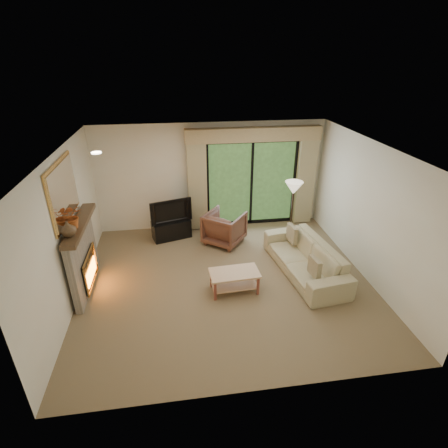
{
  "coord_description": "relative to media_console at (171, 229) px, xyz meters",
  "views": [
    {
      "loc": [
        -0.85,
        -5.57,
        4.05
      ],
      "look_at": [
        0.0,
        0.3,
        1.1
      ],
      "focal_mm": 28.0,
      "sensor_mm": 36.0,
      "label": 1
    }
  ],
  "objects": [
    {
      "name": "wall_back",
      "position": [
        1.03,
        0.55,
        1.08
      ],
      "size": [
        5.0,
        0.0,
        5.0
      ],
      "primitive_type": "plane",
      "rotation": [
        1.57,
        0.0,
        0.0
      ],
      "color": "white",
      "rests_on": "ground"
    },
    {
      "name": "curtain_right",
      "position": [
        3.38,
        0.39,
        0.98
      ],
      "size": [
        0.45,
        0.18,
        2.35
      ],
      "primitive_type": "cube",
      "color": "tan",
      "rests_on": "floor"
    },
    {
      "name": "cornice",
      "position": [
        2.03,
        0.41,
        2.1
      ],
      "size": [
        3.2,
        0.24,
        0.32
      ],
      "primitive_type": "cube",
      "color": "tan",
      "rests_on": "wall_back"
    },
    {
      "name": "fireplace",
      "position": [
        -1.6,
        -1.75,
        0.46
      ],
      "size": [
        0.24,
        1.7,
        1.37
      ],
      "primitive_type": null,
      "color": "gray",
      "rests_on": "floor"
    },
    {
      "name": "tv",
      "position": [
        0.0,
        0.0,
        0.5
      ],
      "size": [
        0.97,
        0.4,
        0.56
      ],
      "primitive_type": "imported",
      "rotation": [
        0.0,
        0.0,
        0.28
      ],
      "color": "black",
      "rests_on": "media_console"
    },
    {
      "name": "wall_left",
      "position": [
        -1.72,
        -1.95,
        1.08
      ],
      "size": [
        0.0,
        5.0,
        5.0
      ],
      "primitive_type": "plane",
      "rotation": [
        1.57,
        0.0,
        1.57
      ],
      "color": "white",
      "rests_on": "ground"
    },
    {
      "name": "floor_lamp",
      "position": [
        2.74,
        -0.59,
        0.52
      ],
      "size": [
        0.48,
        0.48,
        1.49
      ],
      "primitive_type": null,
      "rotation": [
        0.0,
        0.0,
        -0.24
      ],
      "color": "beige",
      "rests_on": "floor"
    },
    {
      "name": "sliding_door",
      "position": [
        2.03,
        0.5,
        0.88
      ],
      "size": [
        2.26,
        0.1,
        2.16
      ],
      "primitive_type": null,
      "color": "black",
      "rests_on": "floor"
    },
    {
      "name": "ceiling",
      "position": [
        1.03,
        -1.95,
        2.38
      ],
      "size": [
        5.5,
        5.5,
        0.0
      ],
      "primitive_type": "plane",
      "rotation": [
        3.14,
        0.0,
        0.0
      ],
      "color": "silver",
      "rests_on": "ground"
    },
    {
      "name": "media_console",
      "position": [
        0.0,
        0.0,
        0.0
      ],
      "size": [
        0.96,
        0.63,
        0.44
      ],
      "primitive_type": "cube",
      "rotation": [
        0.0,
        0.0,
        0.28
      ],
      "color": "black",
      "rests_on": "floor"
    },
    {
      "name": "curtain_left",
      "position": [
        0.68,
        0.39,
        0.98
      ],
      "size": [
        0.45,
        0.18,
        2.35
      ],
      "primitive_type": "cube",
      "color": "tan",
      "rests_on": "floor"
    },
    {
      "name": "wall_front",
      "position": [
        1.03,
        -4.45,
        1.08
      ],
      "size": [
        5.0,
        0.0,
        5.0
      ],
      "primitive_type": "plane",
      "rotation": [
        -1.57,
        0.0,
        0.0
      ],
      "color": "white",
      "rests_on": "ground"
    },
    {
      "name": "mirror",
      "position": [
        -1.68,
        -1.75,
        1.73
      ],
      "size": [
        0.07,
        1.45,
        1.02
      ],
      "primitive_type": null,
      "color": "tan",
      "rests_on": "wall_left"
    },
    {
      "name": "wall_right",
      "position": [
        3.78,
        -1.95,
        1.08
      ],
      "size": [
        0.0,
        5.0,
        5.0
      ],
      "primitive_type": "plane",
      "rotation": [
        1.57,
        0.0,
        -1.57
      ],
      "color": "white",
      "rests_on": "ground"
    },
    {
      "name": "sofa",
      "position": [
        2.64,
        -1.86,
        0.11
      ],
      "size": [
        1.16,
        2.34,
        0.65
      ],
      "primitive_type": "imported",
      "rotation": [
        0.0,
        0.0,
        -1.44
      ],
      "color": "tan",
      "rests_on": "floor"
    },
    {
      "name": "armchair",
      "position": [
        1.22,
        -0.41,
        0.16
      ],
      "size": [
        1.14,
        1.15,
        0.76
      ],
      "primitive_type": "imported",
      "rotation": [
        0.0,
        0.0,
        2.49
      ],
      "color": "brown",
      "rests_on": "floor"
    },
    {
      "name": "pillow_near",
      "position": [
        2.56,
        -2.51,
        0.32
      ],
      "size": [
        0.13,
        0.35,
        0.34
      ],
      "primitive_type": "cube",
      "rotation": [
        0.0,
        0.0,
        0.13
      ],
      "color": "brown",
      "rests_on": "sofa"
    },
    {
      "name": "floor",
      "position": [
        1.03,
        -1.95,
        -0.22
      ],
      "size": [
        5.5,
        5.5,
        0.0
      ],
      "primitive_type": "plane",
      "color": "olive",
      "rests_on": "ground"
    },
    {
      "name": "vase",
      "position": [
        -1.58,
        -2.26,
        1.28
      ],
      "size": [
        0.3,
        0.3,
        0.26
      ],
      "primitive_type": "imported",
      "rotation": [
        0.0,
        0.0,
        0.22
      ],
      "color": "#493521",
      "rests_on": "fireplace"
    },
    {
      "name": "coffee_table",
      "position": [
        1.13,
        -2.27,
        -0.02
      ],
      "size": [
        0.93,
        0.55,
        0.41
      ],
      "primitive_type": null,
      "rotation": [
        0.0,
        0.0,
        0.06
      ],
      "color": "tan",
      "rests_on": "floor"
    },
    {
      "name": "branches",
      "position": [
        -1.58,
        -1.97,
        1.36
      ],
      "size": [
        0.43,
        0.38,
        0.43
      ],
      "primitive_type": "imported",
      "rotation": [
        0.0,
        0.0,
        0.14
      ],
      "color": "#B2531F",
      "rests_on": "fireplace"
    },
    {
      "name": "pillow_far",
      "position": [
        2.56,
        -1.22,
        0.33
      ],
      "size": [
        0.14,
        0.37,
        0.36
      ],
      "primitive_type": "cube",
      "rotation": [
        0.0,
        0.0,
        0.13
      ],
      "color": "brown",
      "rests_on": "sofa"
    }
  ]
}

